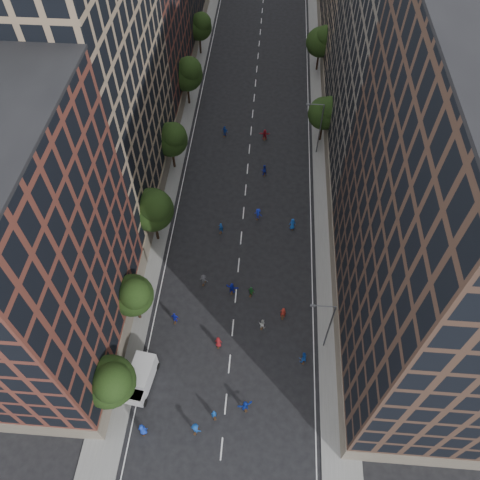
{
  "coord_description": "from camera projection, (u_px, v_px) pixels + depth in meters",
  "views": [
    {
      "loc": [
        2.75,
        -11.86,
        50.12
      ],
      "look_at": [
        -0.01,
        25.1,
        2.0
      ],
      "focal_mm": 35.0,
      "sensor_mm": 36.0,
      "label": 1
    }
  ],
  "objects": [
    {
      "name": "skater_7",
      "position": [
        283.0,
        313.0,
        55.39
      ],
      "size": [
        0.74,
        0.51,
        1.93
      ],
      "primitive_type": "imported",
      "rotation": [
        0.0,
        0.0,
        3.07
      ],
      "color": "#A4261B",
      "rests_on": "ground"
    },
    {
      "name": "ground",
      "position": [
        247.0,
        171.0,
        71.39
      ],
      "size": [
        240.0,
        240.0,
        0.0
      ],
      "primitive_type": "plane",
      "color": "black",
      "rests_on": "ground"
    },
    {
      "name": "skater_10",
      "position": [
        251.0,
        291.0,
        57.38
      ],
      "size": [
        1.02,
        0.7,
        1.61
      ],
      "primitive_type": "imported",
      "rotation": [
        0.0,
        0.0,
        2.78
      ],
      "color": "#206A29",
      "rests_on": "ground"
    },
    {
      "name": "skater_1",
      "position": [
        214.0,
        414.0,
        48.34
      ],
      "size": [
        0.7,
        0.59,
        1.63
      ],
      "primitive_type": "imported",
      "rotation": [
        0.0,
        0.0,
        3.54
      ],
      "color": "#13459D",
      "rests_on": "ground"
    },
    {
      "name": "bldg_left_a",
      "position": [
        22.0,
        263.0,
        42.73
      ],
      "size": [
        14.0,
        22.0,
        30.0
      ],
      "primitive_type": "cube",
      "color": "brown",
      "rests_on": "ground"
    },
    {
      "name": "tree_left_2",
      "position": [
        153.0,
        209.0,
        58.24
      ],
      "size": [
        5.6,
        5.6,
        9.45
      ],
      "color": "black",
      "rests_on": "ground"
    },
    {
      "name": "sidewalk_right",
      "position": [
        325.0,
        142.0,
        75.35
      ],
      "size": [
        4.0,
        105.0,
        0.15
      ],
      "primitive_type": "cube",
      "color": "slate",
      "rests_on": "ground"
    },
    {
      "name": "bldg_left_b",
      "position": [
        88.0,
        88.0,
        55.75
      ],
      "size": [
        14.0,
        26.0,
        34.0
      ],
      "primitive_type": "cube",
      "color": "#987F63",
      "rests_on": "ground"
    },
    {
      "name": "bldg_right_a",
      "position": [
        447.0,
        233.0,
        41.05
      ],
      "size": [
        14.0,
        30.0,
        36.0
      ],
      "primitive_type": "cube",
      "color": "#452F25",
      "rests_on": "ground"
    },
    {
      "name": "tree_left_5",
      "position": [
        200.0,
        26.0,
        86.78
      ],
      "size": [
        4.8,
        4.8,
        8.33
      ],
      "color": "black",
      "rests_on": "ground"
    },
    {
      "name": "skater_5",
      "position": [
        245.0,
        406.0,
        48.8
      ],
      "size": [
        1.71,
        1.14,
        1.77
      ],
      "primitive_type": "imported",
      "rotation": [
        0.0,
        0.0,
        3.56
      ],
      "color": "#1535B0",
      "rests_on": "ground"
    },
    {
      "name": "skater_13",
      "position": [
        221.0,
        228.0,
        63.43
      ],
      "size": [
        0.72,
        0.57,
        1.75
      ],
      "primitive_type": "imported",
      "rotation": [
        0.0,
        0.0,
        2.88
      ],
      "color": "#1346A0",
      "rests_on": "ground"
    },
    {
      "name": "skater_6",
      "position": [
        218.0,
        342.0,
        53.2
      ],
      "size": [
        0.89,
        0.62,
        1.74
      ],
      "primitive_type": "imported",
      "rotation": [
        0.0,
        0.0,
        3.07
      ],
      "color": "maroon",
      "rests_on": "ground"
    },
    {
      "name": "skater_11",
      "position": [
        232.0,
        288.0,
        57.58
      ],
      "size": [
        1.69,
        0.85,
        1.74
      ],
      "primitive_type": "imported",
      "rotation": [
        0.0,
        0.0,
        2.92
      ],
      "color": "#141FA6",
      "rests_on": "ground"
    },
    {
      "name": "tree_right_a",
      "position": [
        326.0,
        112.0,
        71.19
      ],
      "size": [
        5.0,
        5.0,
        8.39
      ],
      "color": "black",
      "rests_on": "ground"
    },
    {
      "name": "skater_16",
      "position": [
        225.0,
        131.0,
        75.66
      ],
      "size": [
        1.17,
        0.86,
        1.85
      ],
      "primitive_type": "imported",
      "rotation": [
        0.0,
        0.0,
        2.71
      ],
      "color": "#163EB2",
      "rests_on": "ground"
    },
    {
      "name": "skater_15",
      "position": [
        258.0,
        214.0,
        64.93
      ],
      "size": [
        1.31,
        1.04,
        1.77
      ],
      "primitive_type": "imported",
      "rotation": [
        0.0,
        0.0,
        2.75
      ],
      "color": "#1627B8",
      "rests_on": "ground"
    },
    {
      "name": "bldg_left_c",
      "position": [
        133.0,
        17.0,
        72.12
      ],
      "size": [
        14.0,
        20.0,
        28.0
      ],
      "primitive_type": "cube",
      "color": "brown",
      "rests_on": "ground"
    },
    {
      "name": "tree_left_3",
      "position": [
        171.0,
        138.0,
        67.2
      ],
      "size": [
        5.0,
        5.0,
        8.58
      ],
      "color": "black",
      "rests_on": "ground"
    },
    {
      "name": "tree_left_0",
      "position": [
        110.0,
        382.0,
        45.18
      ],
      "size": [
        5.2,
        5.2,
        8.83
      ],
      "color": "black",
      "rests_on": "ground"
    },
    {
      "name": "skater_17",
      "position": [
        265.0,
        135.0,
        75.13
      ],
      "size": [
        1.74,
        0.6,
        1.86
      ],
      "primitive_type": "imported",
      "rotation": [
        0.0,
        0.0,
        3.17
      ],
      "color": "#A71B2A",
      "rests_on": "ground"
    },
    {
      "name": "bldg_right_b",
      "position": [
        399.0,
        63.0,
        59.89
      ],
      "size": [
        14.0,
        28.0,
        33.0
      ],
      "primitive_type": "cube",
      "color": "#5E584E",
      "rests_on": "ground"
    },
    {
      "name": "tree_left_4",
      "position": [
        187.0,
        73.0,
        76.7
      ],
      "size": [
        5.4,
        5.4,
        9.08
      ],
      "color": "black",
      "rests_on": "ground"
    },
    {
      "name": "cargo_van",
      "position": [
        141.0,
        378.0,
        50.06
      ],
      "size": [
        3.08,
        5.37,
        2.71
      ],
      "rotation": [
        0.0,
        0.0,
        -0.14
      ],
      "color": "silver",
      "rests_on": "ground"
    },
    {
      "name": "tree_left_1",
      "position": [
        133.0,
        295.0,
        51.59
      ],
      "size": [
        4.8,
        4.8,
        8.21
      ],
      "color": "black",
      "rests_on": "ground"
    },
    {
      "name": "skater_0",
      "position": [
        143.0,
        429.0,
        47.26
      ],
      "size": [
        1.02,
        0.74,
        1.94
      ],
      "primitive_type": "imported",
      "rotation": [
        0.0,
        0.0,
        3.28
      ],
      "color": "#1637B9",
      "rests_on": "ground"
    },
    {
      "name": "skater_14",
      "position": [
        264.0,
        170.0,
        70.21
      ],
      "size": [
        1.02,
        0.88,
        1.8
      ],
      "primitive_type": "imported",
      "rotation": [
        0.0,
        0.0,
        3.4
      ],
      "color": "navy",
      "rests_on": "ground"
    },
    {
      "name": "skater_8",
      "position": [
        262.0,
        324.0,
        54.69
      ],
      "size": [
        0.89,
        0.76,
        1.59
      ],
      "primitive_type": "imported",
      "rotation": [
        0.0,
        0.0,
        2.92
      ],
      "color": "white",
      "rests_on": "ground"
    },
    {
      "name": "skater_2",
      "position": [
        303.0,
        358.0,
        51.96
      ],
      "size": [
        1.12,
        0.99,
        1.93
      ],
      "primitive_type": "imported",
      "rotation": [
        0.0,
        0.0,
        3.47
      ],
      "color": "#1444A7",
      "rests_on": "ground"
    },
    {
      "name": "skater_4",
      "position": [
        175.0,
        318.0,
        55.09
      ],
      "size": [
        1.08,
        0.58,
        1.74
      ],
      "primitive_type": "imported",
      "rotation": [
        0.0,
        0.0,
        2.99
      ],
      "color": "#141EA9",
      "rests_on": "ground"
    },
    {
      "name": "sidewalk_left",
      "position": [
        177.0,
        135.0,
        76.44
      ],
      "size": [
        4.0,
        105.0,
        0.15
      ],
      "primitive_type": "cube",
      "color": "slate",
      "rests_on": "ground"
    },
    {
      "name": "tree_right_b",
      "position": [
        322.0,
        41.0,
        83.1
      ],
      "size": [
        5.2,
        5.2,
        8.83
      ],
      "color": "black",
      "rests_on": "ground"
    },
    {
      "name": "skater_12",
      "position": [
        292.0,
        224.0,
        63.78
      ],
      "size": [
        0.96,
        0.69,
        1.84
      ],
      "primitive_type": "imported",
      "rotation": [
        0.0,
        0.0,
        3.26
      ],
      "color": "#1549AC",
      "rests_on": "ground"
    },
    {
      "name": "streetlamp_far",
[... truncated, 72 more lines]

